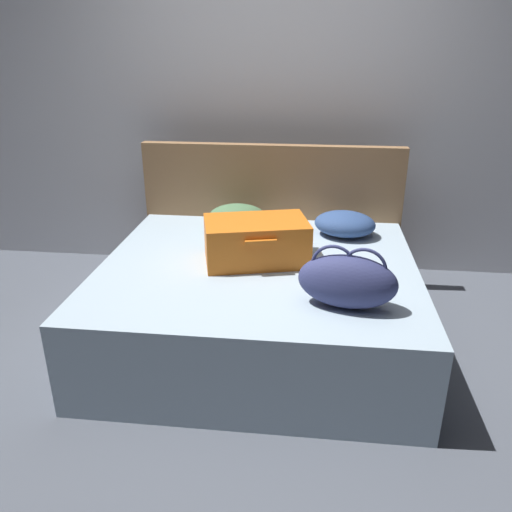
# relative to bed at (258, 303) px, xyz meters

# --- Properties ---
(ground_plane) EXTENTS (12.00, 12.00, 0.00)m
(ground_plane) POSITION_rel_bed_xyz_m (0.00, -0.40, -0.26)
(ground_plane) COLOR #4C515B
(back_wall) EXTENTS (8.00, 0.10, 2.60)m
(back_wall) POSITION_rel_bed_xyz_m (0.00, 1.25, 1.04)
(back_wall) COLOR silver
(back_wall) RESTS_ON ground
(bed) EXTENTS (1.82, 1.63, 0.51)m
(bed) POSITION_rel_bed_xyz_m (0.00, 0.00, 0.00)
(bed) COLOR #99ADBC
(bed) RESTS_ON ground
(headboard) EXTENTS (1.85, 0.08, 1.04)m
(headboard) POSITION_rel_bed_xyz_m (0.00, 0.86, 0.26)
(headboard) COLOR olive
(headboard) RESTS_ON ground
(hard_case_large) EXTENTS (0.65, 0.49, 0.25)m
(hard_case_large) POSITION_rel_bed_xyz_m (-0.02, 0.04, 0.38)
(hard_case_large) COLOR #D16619
(hard_case_large) RESTS_ON bed
(duffel_bag) EXTENTS (0.50, 0.29, 0.31)m
(duffel_bag) POSITION_rel_bed_xyz_m (0.48, -0.46, 0.39)
(duffel_bag) COLOR navy
(duffel_bag) RESTS_ON bed
(pillow_near_headboard) EXTENTS (0.41, 0.32, 0.18)m
(pillow_near_headboard) POSITION_rel_bed_xyz_m (-0.20, 0.54, 0.35)
(pillow_near_headboard) COLOR #4C724C
(pillow_near_headboard) RESTS_ON bed
(pillow_center_head) EXTENTS (0.45, 0.38, 0.16)m
(pillow_center_head) POSITION_rel_bed_xyz_m (0.51, 0.53, 0.34)
(pillow_center_head) COLOR navy
(pillow_center_head) RESTS_ON bed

